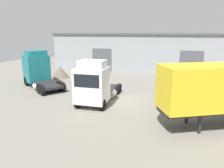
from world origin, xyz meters
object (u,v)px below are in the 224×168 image
tractor_unit_white (94,84)px  traffic_cone (183,94)px  tractor_unit_teal (38,70)px  gravel_pile (60,72)px

tractor_unit_white → traffic_cone: tractor_unit_white is taller
tractor_unit_teal → traffic_cone: size_ratio=11.94×
tractor_unit_teal → traffic_cone: 16.15m
tractor_unit_teal → gravel_pile: 5.04m
gravel_pile → tractor_unit_teal: bearing=-89.5°
tractor_unit_teal → gravel_pile: size_ratio=2.66×
gravel_pile → traffic_cone: 16.75m
tractor_unit_white → tractor_unit_teal: (-8.71, 4.36, 0.11)m
gravel_pile → traffic_cone: size_ratio=4.50×
tractor_unit_teal → traffic_cone: bearing=-143.3°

